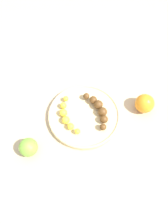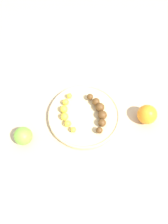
# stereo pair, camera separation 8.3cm
# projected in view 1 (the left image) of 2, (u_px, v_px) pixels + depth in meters

# --- Properties ---
(ground_plane) EXTENTS (2.40, 2.40, 0.00)m
(ground_plane) POSITION_uv_depth(u_px,v_px,m) (84.00, 117.00, 0.86)
(ground_plane) COLOR tan
(fruit_bowl) EXTENTS (0.28, 0.28, 0.02)m
(fruit_bowl) POSITION_uv_depth(u_px,v_px,m) (84.00, 115.00, 0.85)
(fruit_bowl) COLOR #D1B784
(fruit_bowl) RESTS_ON ground_plane
(banana_overripe) EXTENTS (0.07, 0.17, 0.04)m
(banana_overripe) POSITION_uv_depth(u_px,v_px,m) (99.00, 109.00, 0.84)
(banana_overripe) COLOR #593819
(banana_overripe) RESTS_ON fruit_bowl
(banana_yellow) EXTENTS (0.07, 0.17, 0.03)m
(banana_yellow) POSITION_uv_depth(u_px,v_px,m) (66.00, 116.00, 0.83)
(banana_yellow) COLOR yellow
(banana_yellow) RESTS_ON fruit_bowl
(orange_fruit) EXTENTS (0.08, 0.08, 0.08)m
(orange_fruit) POSITION_uv_depth(u_px,v_px,m) (145.00, 103.00, 0.85)
(orange_fruit) COLOR orange
(orange_fruit) RESTS_ON ground_plane
(apple_green) EXTENTS (0.07, 0.07, 0.07)m
(apple_green) POSITION_uv_depth(u_px,v_px,m) (28.00, 147.00, 0.76)
(apple_green) COLOR #72B238
(apple_green) RESTS_ON ground_plane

